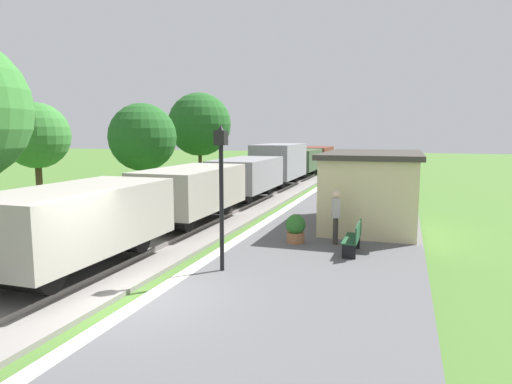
% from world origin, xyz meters
% --- Properties ---
extents(ground_plane, '(160.00, 160.00, 0.00)m').
position_xyz_m(ground_plane, '(0.00, 0.00, 0.00)').
color(ground_plane, '#47702D').
extents(platform_slab, '(6.00, 60.00, 0.25)m').
position_xyz_m(platform_slab, '(3.20, 0.00, 0.12)').
color(platform_slab, '#565659').
rests_on(platform_slab, ground).
extents(platform_edge_stripe, '(0.36, 60.00, 0.01)m').
position_xyz_m(platform_edge_stripe, '(0.40, 0.00, 0.25)').
color(platform_edge_stripe, silver).
rests_on(platform_edge_stripe, platform_slab).
extents(track_ballast, '(3.80, 60.00, 0.12)m').
position_xyz_m(track_ballast, '(-2.40, 0.00, 0.06)').
color(track_ballast, gray).
rests_on(track_ballast, ground).
extents(rail_near, '(0.07, 60.00, 0.14)m').
position_xyz_m(rail_near, '(-1.68, 0.00, 0.19)').
color(rail_near, slate).
rests_on(rail_near, track_ballast).
extents(rail_far, '(0.07, 60.00, 0.14)m').
position_xyz_m(rail_far, '(-3.12, 0.00, 0.19)').
color(rail_far, slate).
rests_on(rail_far, track_ballast).
extents(freight_train, '(2.50, 39.20, 2.72)m').
position_xyz_m(freight_train, '(-2.40, 18.05, 1.45)').
color(freight_train, gray).
rests_on(freight_train, rail_near).
extents(station_hut, '(3.50, 5.80, 2.78)m').
position_xyz_m(station_hut, '(4.40, 9.51, 1.65)').
color(station_hut, beige).
rests_on(station_hut, platform_slab).
extents(bench_near_hut, '(0.42, 1.50, 0.91)m').
position_xyz_m(bench_near_hut, '(4.22, 5.09, 0.72)').
color(bench_near_hut, '#1E4C2D').
rests_on(bench_near_hut, platform_slab).
extents(person_waiting, '(0.32, 0.43, 1.71)m').
position_xyz_m(person_waiting, '(3.53, 6.09, 1.18)').
color(person_waiting, '#38332D').
rests_on(person_waiting, platform_slab).
extents(potted_planter, '(0.64, 0.64, 0.92)m').
position_xyz_m(potted_planter, '(2.30, 5.85, 0.72)').
color(potted_planter, '#9E6642').
rests_on(potted_planter, platform_slab).
extents(lamp_post_near, '(0.28, 0.28, 3.70)m').
position_xyz_m(lamp_post_near, '(1.18, 2.39, 2.80)').
color(lamp_post_near, black).
rests_on(lamp_post_near, platform_slab).
extents(tree_trackside_far, '(2.83, 2.83, 5.04)m').
position_xyz_m(tree_trackside_far, '(-9.56, 7.69, 3.61)').
color(tree_trackside_far, '#4C3823').
rests_on(tree_trackside_far, ground).
extents(tree_field_left, '(4.17, 4.17, 5.55)m').
position_xyz_m(tree_field_left, '(-9.87, 16.55, 3.46)').
color(tree_field_left, '#4C3823').
rests_on(tree_field_left, ground).
extents(tree_field_distant, '(4.80, 4.80, 6.76)m').
position_xyz_m(tree_field_distant, '(-9.45, 23.91, 4.35)').
color(tree_field_distant, '#4C3823').
rests_on(tree_field_distant, ground).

